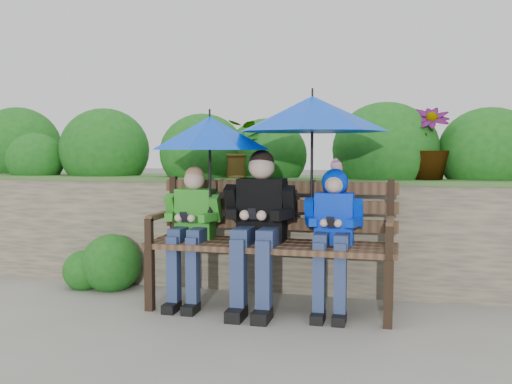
% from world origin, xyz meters
% --- Properties ---
extents(ground, '(60.00, 60.00, 0.00)m').
position_xyz_m(ground, '(0.00, 0.00, 0.00)').
color(ground, slate).
rests_on(ground, ground).
extents(garden_backdrop, '(8.00, 2.88, 1.83)m').
position_xyz_m(garden_backdrop, '(-0.11, 1.60, 0.63)').
color(garden_backdrop, '#575149').
rests_on(garden_backdrop, ground).
extents(park_bench, '(2.01, 0.59, 1.06)m').
position_xyz_m(park_bench, '(0.14, 0.11, 0.60)').
color(park_bench, black).
rests_on(park_bench, ground).
extents(boy_left, '(0.46, 0.54, 1.16)m').
position_xyz_m(boy_left, '(-0.53, 0.01, 0.67)').
color(boy_left, '#247D1E').
rests_on(boy_left, ground).
extents(boy_middle, '(0.57, 0.66, 1.30)m').
position_xyz_m(boy_middle, '(0.05, -0.00, 0.73)').
color(boy_middle, black).
rests_on(boy_middle, ground).
extents(boy_right, '(0.45, 0.55, 1.15)m').
position_xyz_m(boy_right, '(0.64, 0.03, 0.70)').
color(boy_right, '#0004B5').
rests_on(boy_right, ground).
extents(umbrella_left, '(1.00, 1.00, 0.86)m').
position_xyz_m(umbrella_left, '(-0.37, 0.03, 1.43)').
color(umbrella_left, '#0036C9').
rests_on(umbrella_left, ground).
extents(umbrella_right, '(1.19, 1.19, 0.99)m').
position_xyz_m(umbrella_right, '(0.46, 0.07, 1.58)').
color(umbrella_right, '#0036C9').
rests_on(umbrella_right, ground).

